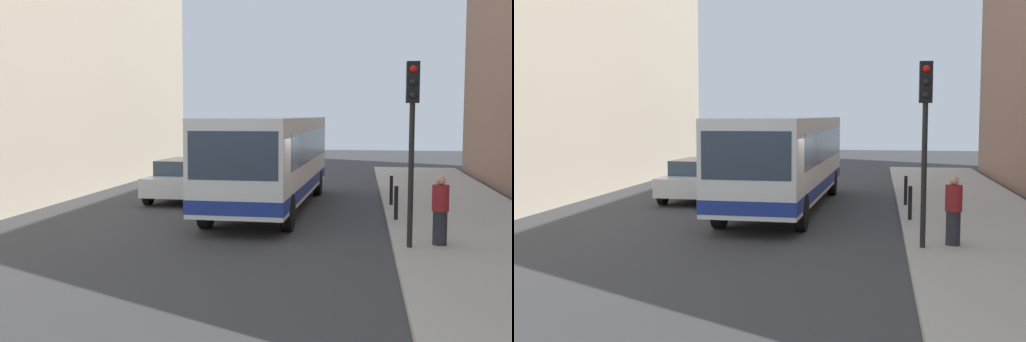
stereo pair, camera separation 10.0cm
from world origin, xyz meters
The scene contains 8 objects.
ground_plane centered at (0.00, 0.00, 0.00)m, with size 80.00×80.00×0.00m, color #38383A.
sidewalk centered at (5.40, 0.00, 0.07)m, with size 4.40×40.00×0.15m, color #ADA89E.
bus centered at (-0.44, 4.17, 1.73)m, with size 2.88×11.10×3.00m.
car_beside_bus centered at (-3.85, 5.74, 0.78)m, with size 2.05×4.49×1.48m.
traffic_light centered at (3.55, -2.20, 3.01)m, with size 0.28×0.33×4.10m.
bollard_near centered at (3.45, 1.61, 0.62)m, with size 0.11×0.11×0.95m, color black.
bollard_mid centered at (3.45, 4.60, 0.62)m, with size 0.11×0.11×0.95m, color black.
pedestrian_near_signal centered at (4.24, -1.80, 0.93)m, with size 0.38×0.38×1.58m.
Camera 1 is at (2.46, -16.46, 3.09)m, focal length 44.48 mm.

